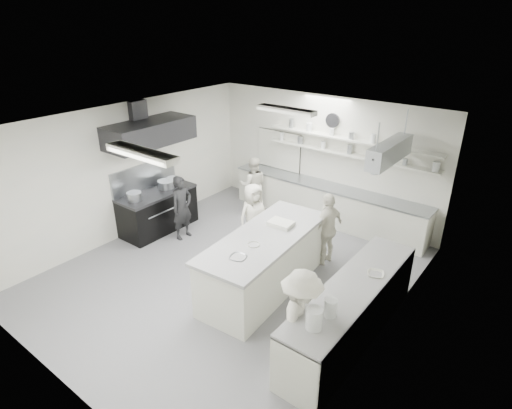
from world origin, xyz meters
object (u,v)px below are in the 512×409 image
Objects in this scene: stove at (158,212)px; back_counter at (325,203)px; right_counter at (351,312)px; prep_island at (265,263)px; cook_stove at (182,208)px; cook_back at (253,185)px.

back_counter is at bearing 43.99° from stove.
right_counter is 1.87m from prep_island.
stove is 4.03m from back_counter.
cook_back is at bearing -8.88° from cook_stove.
stove is 1.24× the size of cook_back.
prep_island is at bearing -6.01° from stove.
cook_stove is at bearing -128.12° from back_counter.
prep_island reaches higher than right_counter.
prep_island is 3.38m from cook_back.
cook_stove is (-2.14, -2.73, 0.28)m from back_counter.
stove is 1.22× the size of cook_stove.
back_counter is at bearing 94.76° from prep_island.
cook_back is (-4.10, 2.76, 0.26)m from right_counter.
cook_back is (-2.25, 2.52, 0.20)m from prep_island.
right_counter is (5.25, -0.60, 0.02)m from stove.
back_counter is 1.76× the size of prep_island.
right_counter is at bearing -6.52° from stove.
cook_back reaches higher than prep_island.
back_counter is (2.90, 2.80, 0.01)m from stove.
right_counter is 2.23× the size of cook_stove.
right_counter is 4.55m from cook_stove.
cook_stove is 1.02× the size of cook_back.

